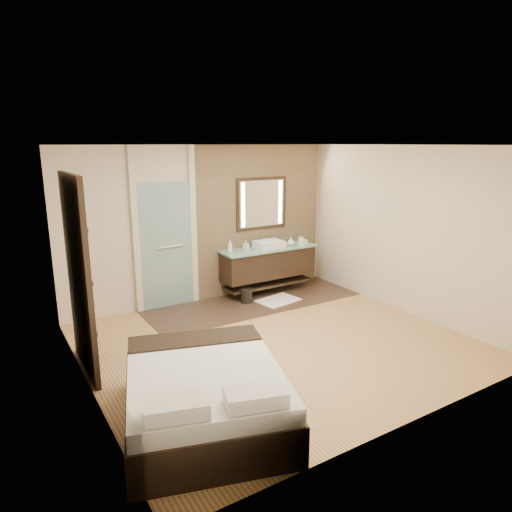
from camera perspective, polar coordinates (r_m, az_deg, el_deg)
floor at (r=6.52m, az=2.63°, el=-10.79°), size 5.00×5.00×0.00m
tile_strip at (r=8.06m, az=-0.23°, el=-5.76°), size 3.80×1.30×0.01m
stone_wall at (r=8.48m, az=0.51°, el=4.62°), size 2.60×0.08×2.70m
vanity at (r=8.40m, az=1.55°, el=-0.84°), size 1.85×0.55×0.88m
mirror_unit at (r=8.39m, az=0.71°, el=6.59°), size 1.06×0.04×0.96m
frosted_door at (r=7.71m, az=-11.21°, el=1.85°), size 1.10×0.12×2.70m
shoji_partition at (r=5.76m, az=-21.25°, el=-2.28°), size 0.06×1.20×2.40m
bed at (r=4.76m, az=-6.41°, el=-16.81°), size 1.98×2.23×0.72m
bath_mat at (r=8.11m, az=2.79°, el=-5.57°), size 0.79×0.61×0.02m
waste_bin at (r=7.99m, az=-1.20°, el=-5.03°), size 0.26×0.26×0.25m
tissue_box at (r=8.60m, az=5.89°, el=1.73°), size 0.14×0.14×0.10m
soap_bottle_a at (r=7.94m, az=-3.28°, el=1.22°), size 0.11×0.11×0.22m
soap_bottle_b at (r=8.10m, az=-1.25°, el=1.32°), size 0.09×0.10×0.18m
soap_bottle_c at (r=8.52m, az=4.40°, el=1.85°), size 0.16×0.16×0.16m
cup at (r=8.87m, az=5.65°, el=2.09°), size 0.15×0.15×0.09m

